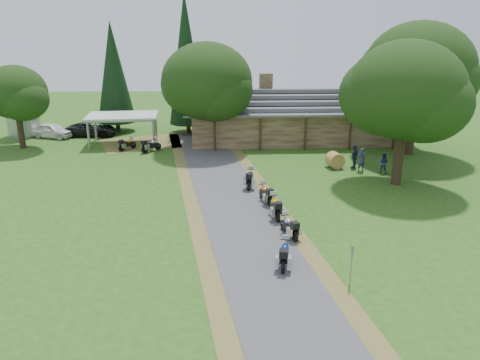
{
  "coord_description": "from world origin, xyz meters",
  "views": [
    {
      "loc": [
        -1.77,
        -20.58,
        10.54
      ],
      "look_at": [
        -0.43,
        6.4,
        1.6
      ],
      "focal_mm": 35.0,
      "sensor_mm": 36.0,
      "label": 1
    }
  ],
  "objects_px": {
    "carport": "(124,129)",
    "motorcycle_row_e": "(250,178)",
    "motorcycle_row_a": "(285,253)",
    "motorcycle_carport_b": "(151,145)",
    "motorcycle_row_d": "(266,193)",
    "motorcycle_row_c": "(275,206)",
    "silo": "(21,104)",
    "hay_bale": "(335,160)",
    "lodge": "(297,114)",
    "car_white_sedan": "(52,129)",
    "car_dark_suv": "(91,126)",
    "motorcycle_carport_a": "(127,144)",
    "motorcycle_row_b": "(289,225)"
  },
  "relations": [
    {
      "from": "lodge",
      "to": "car_white_sedan",
      "type": "relative_size",
      "value": 3.93
    },
    {
      "from": "motorcycle_row_d",
      "to": "motorcycle_row_e",
      "type": "distance_m",
      "value": 3.09
    },
    {
      "from": "carport",
      "to": "motorcycle_row_c",
      "type": "xyz_separation_m",
      "value": [
        11.95,
        -18.23,
        -0.7
      ]
    },
    {
      "from": "motorcycle_row_a",
      "to": "motorcycle_row_e",
      "type": "bearing_deg",
      "value": 15.9
    },
    {
      "from": "lodge",
      "to": "motorcycle_carport_a",
      "type": "bearing_deg",
      "value": -166.79
    },
    {
      "from": "motorcycle_carport_b",
      "to": "motorcycle_row_e",
      "type": "bearing_deg",
      "value": -95.47
    },
    {
      "from": "lodge",
      "to": "silo",
      "type": "xyz_separation_m",
      "value": [
        -27.15,
        2.68,
        0.73
      ]
    },
    {
      "from": "silo",
      "to": "motorcycle_carport_a",
      "type": "distance_m",
      "value": 13.29
    },
    {
      "from": "motorcycle_row_a",
      "to": "motorcycle_carport_b",
      "type": "relative_size",
      "value": 1.01
    },
    {
      "from": "motorcycle_row_d",
      "to": "car_white_sedan",
      "type": "bearing_deg",
      "value": 31.84
    },
    {
      "from": "motorcycle_row_d",
      "to": "motorcycle_row_e",
      "type": "relative_size",
      "value": 0.95
    },
    {
      "from": "motorcycle_row_c",
      "to": "motorcycle_carport_b",
      "type": "distance_m",
      "value": 17.75
    },
    {
      "from": "lodge",
      "to": "carport",
      "type": "distance_m",
      "value": 16.56
    },
    {
      "from": "silo",
      "to": "hay_bale",
      "type": "bearing_deg",
      "value": -24.11
    },
    {
      "from": "silo",
      "to": "motorcycle_carport_a",
      "type": "relative_size",
      "value": 3.75
    },
    {
      "from": "carport",
      "to": "motorcycle_row_e",
      "type": "bearing_deg",
      "value": -53.88
    },
    {
      "from": "car_dark_suv",
      "to": "motorcycle_row_a",
      "type": "height_order",
      "value": "car_dark_suv"
    },
    {
      "from": "silo",
      "to": "hay_bale",
      "type": "xyz_separation_m",
      "value": [
        28.47,
        -12.74,
        -2.57
      ]
    },
    {
      "from": "motorcycle_carport_a",
      "to": "motorcycle_carport_b",
      "type": "bearing_deg",
      "value": -68.03
    },
    {
      "from": "lodge",
      "to": "car_dark_suv",
      "type": "bearing_deg",
      "value": 174.02
    },
    {
      "from": "car_white_sedan",
      "to": "motorcycle_row_c",
      "type": "xyz_separation_m",
      "value": [
        19.53,
        -21.18,
        -0.23
      ]
    },
    {
      "from": "motorcycle_row_d",
      "to": "motorcycle_carport_b",
      "type": "xyz_separation_m",
      "value": [
        -8.78,
        12.88,
        -0.01
      ]
    },
    {
      "from": "silo",
      "to": "motorcycle_carport_b",
      "type": "bearing_deg",
      "value": -27.55
    },
    {
      "from": "motorcycle_row_c",
      "to": "motorcycle_row_a",
      "type": "bearing_deg",
      "value": 172.13
    },
    {
      "from": "motorcycle_row_c",
      "to": "motorcycle_row_e",
      "type": "xyz_separation_m",
      "value": [
        -1.07,
        5.37,
        -0.0
      ]
    },
    {
      "from": "motorcycle_row_d",
      "to": "motorcycle_row_c",
      "type": "bearing_deg",
      "value": 173.11
    },
    {
      "from": "carport",
      "to": "motorcycle_carport_a",
      "type": "height_order",
      "value": "carport"
    },
    {
      "from": "car_dark_suv",
      "to": "motorcycle_row_b",
      "type": "distance_m",
      "value": 29.35
    },
    {
      "from": "carport",
      "to": "motorcycle_row_e",
      "type": "xyz_separation_m",
      "value": [
        10.88,
        -12.86,
        -0.71
      ]
    },
    {
      "from": "lodge",
      "to": "car_dark_suv",
      "type": "distance_m",
      "value": 20.51
    },
    {
      "from": "car_white_sedan",
      "to": "car_dark_suv",
      "type": "distance_m",
      "value": 3.74
    },
    {
      "from": "motorcycle_row_e",
      "to": "silo",
      "type": "bearing_deg",
      "value": 61.37
    },
    {
      "from": "motorcycle_carport_a",
      "to": "motorcycle_row_c",
      "type": "bearing_deg",
      "value": -105.38
    },
    {
      "from": "motorcycle_carport_a",
      "to": "hay_bale",
      "type": "distance_m",
      "value": 18.25
    },
    {
      "from": "silo",
      "to": "car_dark_suv",
      "type": "relative_size",
      "value": 1.18
    },
    {
      "from": "car_white_sedan",
      "to": "motorcycle_carport_b",
      "type": "relative_size",
      "value": 2.97
    },
    {
      "from": "lodge",
      "to": "motorcycle_row_a",
      "type": "distance_m",
      "value": 25.91
    },
    {
      "from": "hay_bale",
      "to": "motorcycle_carport_a",
      "type": "bearing_deg",
      "value": 159.62
    },
    {
      "from": "motorcycle_row_e",
      "to": "motorcycle_carport_b",
      "type": "relative_size",
      "value": 1.07
    },
    {
      "from": "motorcycle_row_c",
      "to": "motorcycle_row_d",
      "type": "height_order",
      "value": "motorcycle_row_c"
    },
    {
      "from": "car_white_sedan",
      "to": "motorcycle_row_a",
      "type": "relative_size",
      "value": 2.93
    },
    {
      "from": "silo",
      "to": "carport",
      "type": "xyz_separation_m",
      "value": [
        10.68,
        -4.11,
        -1.8
      ]
    },
    {
      "from": "motorcycle_row_a",
      "to": "hay_bale",
      "type": "bearing_deg",
      "value": -9.96
    },
    {
      "from": "lodge",
      "to": "car_dark_suv",
      "type": "relative_size",
      "value": 3.98
    },
    {
      "from": "motorcycle_row_e",
      "to": "motorcycle_carport_b",
      "type": "height_order",
      "value": "motorcycle_row_e"
    },
    {
      "from": "carport",
      "to": "motorcycle_row_e",
      "type": "distance_m",
      "value": 16.86
    },
    {
      "from": "motorcycle_row_c",
      "to": "motorcycle_row_e",
      "type": "height_order",
      "value": "motorcycle_row_c"
    },
    {
      "from": "motorcycle_row_c",
      "to": "motorcycle_carport_a",
      "type": "bearing_deg",
      "value": 29.92
    },
    {
      "from": "carport",
      "to": "motorcycle_carport_b",
      "type": "height_order",
      "value": "carport"
    },
    {
      "from": "silo",
      "to": "motorcycle_row_c",
      "type": "distance_m",
      "value": 31.9
    }
  ]
}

